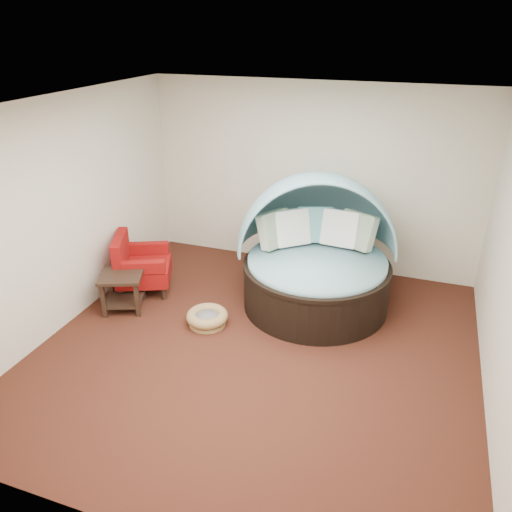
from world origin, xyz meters
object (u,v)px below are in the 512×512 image
(side_table, at_px, (123,286))
(canopy_daybed, at_px, (317,247))
(pet_basket, at_px, (207,318))
(red_armchair, at_px, (140,265))

(side_table, bearing_deg, canopy_daybed, 23.62)
(canopy_daybed, distance_m, side_table, 2.64)
(pet_basket, height_order, side_table, side_table)
(pet_basket, bearing_deg, side_table, -179.66)
(canopy_daybed, xyz_separation_m, side_table, (-2.37, -1.04, -0.49))
(canopy_daybed, distance_m, pet_basket, 1.71)
(canopy_daybed, xyz_separation_m, red_armchair, (-2.42, -0.52, -0.44))
(side_table, bearing_deg, pet_basket, 0.34)
(pet_basket, bearing_deg, canopy_daybed, 41.74)
(canopy_daybed, distance_m, red_armchair, 2.52)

